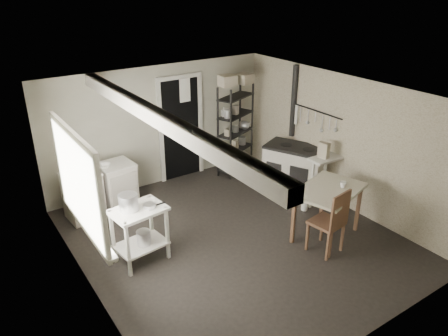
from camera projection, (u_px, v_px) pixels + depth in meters
floor at (235, 238)px, 6.88m from camera, size 5.00×5.00×0.00m
ceiling at (236, 95)px, 5.93m from camera, size 5.00×5.00×0.00m
wall_back at (159, 126)px, 8.29m from camera, size 4.50×0.02×2.30m
wall_front at (375, 256)px, 4.52m from camera, size 4.50×0.02×2.30m
wall_left at (83, 216)px, 5.26m from camera, size 0.02×5.00×2.30m
wall_right at (341, 141)px, 7.55m from camera, size 0.02×5.00×2.30m
window at (77, 183)px, 5.28m from camera, size 0.12×1.76×1.28m
doorway at (181, 130)px, 8.56m from camera, size 0.96×0.10×2.08m
ceiling_beam at (157, 117)px, 5.36m from camera, size 0.18×5.00×0.18m
wallpaper_panel at (341, 141)px, 7.55m from camera, size 0.01×5.00×2.30m
utensil_rail at (316, 111)px, 7.81m from camera, size 0.06×1.20×0.44m
prep_table at (140, 236)px, 6.20m from camera, size 0.80×0.62×0.85m
stockpot at (128, 204)px, 5.96m from camera, size 0.28×0.28×0.29m
saucepan at (149, 207)px, 6.05m from camera, size 0.23×0.23×0.10m
bucket at (144, 238)px, 6.19m from camera, size 0.21×0.21×0.22m
base_cabinets at (100, 188)px, 7.45m from camera, size 1.29×0.64×0.82m
mixing_bowl at (104, 160)px, 7.31m from camera, size 0.34×0.34×0.06m
counter_cup at (78, 169)px, 6.94m from camera, size 0.12×0.12×0.10m
shelf_rack at (235, 128)px, 8.82m from camera, size 0.93×0.65×1.84m
shelf_jar at (224, 110)px, 8.53m from camera, size 0.09×0.10×0.19m
storage_box_a at (227, 77)px, 8.24m from camera, size 0.31×0.28×0.21m
storage_box_b at (244, 76)px, 8.45m from camera, size 0.36×0.34×0.19m
stove at (295, 168)px, 8.24m from camera, size 1.03×1.27×0.88m
stovepipe at (294, 102)px, 8.24m from camera, size 0.11×0.11×1.39m
side_ledge at (323, 182)px, 7.73m from camera, size 0.59×0.32×0.90m
oats_box at (324, 152)px, 7.49m from camera, size 0.14×0.20×0.28m
work_table at (326, 215)px, 6.78m from camera, size 1.28×1.06×0.84m
table_cup at (342, 189)px, 6.65m from camera, size 0.12×0.12×0.09m
chair at (326, 222)px, 6.38m from camera, size 0.49×0.51×1.04m
flour_sack at (229, 161)px, 9.05m from camera, size 0.39×0.34×0.43m
floor_crock at (305, 206)px, 7.66m from camera, size 0.13×0.13×0.15m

